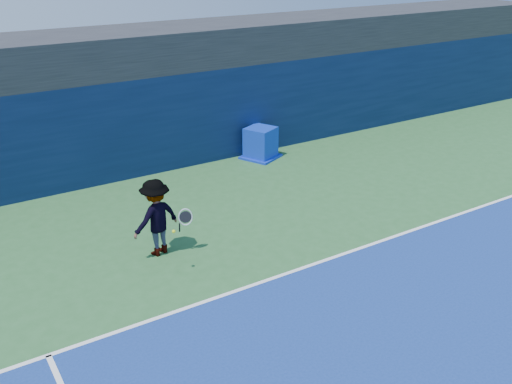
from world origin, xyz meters
TOP-DOWN VIEW (x-y plane):
  - ground at (0.00, 0.00)m, footprint 80.00×80.00m
  - baseline at (0.00, 3.00)m, footprint 24.00×0.10m
  - stadium_band at (0.00, 11.50)m, footprint 36.00×3.00m
  - back_wall_assembly at (-0.00, 10.50)m, footprint 36.00×1.03m
  - equipment_cart at (3.54, 9.50)m, footprint 1.44×1.44m
  - tennis_player at (-1.92, 5.34)m, footprint 1.42×0.95m
  - tennis_ball at (-1.95, 4.30)m, footprint 0.08×0.08m

SIDE VIEW (x-z plane):
  - ground at x=0.00m, z-range 0.00..0.00m
  - baseline at x=0.00m, z-range 0.01..0.01m
  - equipment_cart at x=3.54m, z-range -0.05..1.00m
  - tennis_player at x=-1.92m, z-range 0.00..1.83m
  - tennis_ball at x=-1.95m, z-range 0.99..1.07m
  - back_wall_assembly at x=0.00m, z-range 0.00..3.00m
  - stadium_band at x=0.00m, z-range 3.00..4.20m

